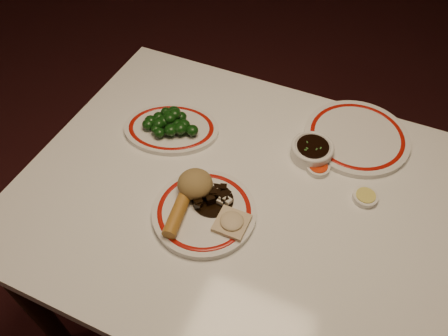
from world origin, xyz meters
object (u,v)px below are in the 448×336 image
broccoli_plate (171,129)px  soy_bowl (312,151)px  stirfry_heap (214,197)px  broccoli_pile (170,122)px  fried_wonton (232,222)px  rice_mound (195,184)px  dining_table (250,216)px  spring_roll (177,214)px  main_plate (204,212)px

broccoli_plate → soy_bowl: size_ratio=2.85×
stirfry_heap → broccoli_pile: size_ratio=0.65×
fried_wonton → rice_mound: bearing=156.7°
stirfry_heap → rice_mound: bearing=175.0°
fried_wonton → soy_bowl: soy_bowl is taller
dining_table → spring_roll: 0.24m
spring_roll → fried_wonton: spring_roll is taller
main_plate → rice_mound: rice_mound is taller
main_plate → fried_wonton: 0.08m
main_plate → broccoli_pile: 0.31m
dining_table → broccoli_pile: size_ratio=7.37×
dining_table → fried_wonton: (-0.01, -0.11, 0.12)m
soy_bowl → fried_wonton: bearing=-109.3°
main_plate → fried_wonton: bearing=-7.1°
fried_wonton → soy_bowl: bearing=70.7°
rice_mound → fried_wonton: rice_mound is taller
spring_roll → soy_bowl: spring_roll is taller
dining_table → rice_mound: (-0.13, -0.06, 0.14)m
stirfry_heap → soy_bowl: (0.18, 0.26, -0.01)m
fried_wonton → stirfry_heap: size_ratio=0.73×
stirfry_heap → broccoli_plate: stirfry_heap is taller
fried_wonton → broccoli_pile: broccoli_pile is taller
broccoli_pile → rice_mound: bearing=-46.6°
main_plate → rice_mound: bearing=136.0°
rice_mound → spring_roll: rice_mound is taller
dining_table → broccoli_plate: (-0.30, 0.12, 0.10)m
broccoli_plate → broccoli_pile: broccoli_pile is taller
broccoli_plate → broccoli_pile: (0.00, -0.00, 0.03)m
spring_roll → broccoli_plate: 0.32m
broccoli_plate → soy_bowl: bearing=10.2°
dining_table → main_plate: bearing=-130.5°
dining_table → main_plate: 0.17m
fried_wonton → broccoli_plate: 0.38m
stirfry_heap → broccoli_pile: bearing=140.4°
main_plate → soy_bowl: 0.35m
main_plate → broccoli_pile: broccoli_pile is taller
main_plate → stirfry_heap: 0.04m
dining_table → fried_wonton: 0.16m
main_plate → broccoli_pile: (-0.21, 0.22, 0.03)m
rice_mound → fried_wonton: size_ratio=1.17×
rice_mound → spring_roll: bearing=-92.7°
spring_roll → broccoli_plate: spring_roll is taller
main_plate → stirfry_heap: bearing=78.5°
broccoli_pile → stirfry_heap: bearing=-39.6°
dining_table → broccoli_plate: broccoli_plate is taller
broccoli_plate → soy_bowl: soy_bowl is taller
broccoli_pile → soy_bowl: size_ratio=1.42×
spring_roll → fried_wonton: 0.13m
soy_bowl → broccoli_plate: bearing=-169.8°
stirfry_heap → soy_bowl: size_ratio=0.92×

